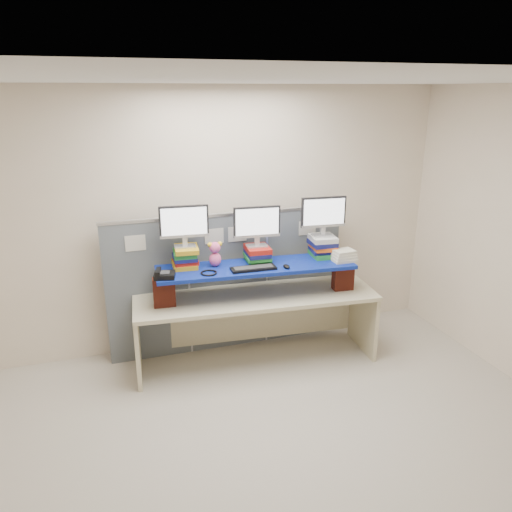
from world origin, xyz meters
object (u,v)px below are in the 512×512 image
object	(u,v)px
blue_board	(256,267)
desk_phone	(164,275)
monitor_right	(324,214)
monitor_center	(257,224)
keyboard	(253,268)
monitor_left	(184,224)
desk	(256,309)

from	to	relation	value
blue_board	desk_phone	xyz separation A→B (m)	(-0.93, -0.06, 0.05)
desk_phone	monitor_right	bearing A→B (deg)	16.80
monitor_center	keyboard	bearing A→B (deg)	-111.34
monitor_right	blue_board	bearing A→B (deg)	-170.92
blue_board	monitor_center	bearing A→B (deg)	72.33
blue_board	monitor_left	bearing A→B (deg)	170.20
monitor_left	desk	bearing A→B (deg)	-9.80
blue_board	monitor_left	xyz separation A→B (m)	(-0.67, 0.18, 0.46)
blue_board	desk	bearing A→B (deg)	-175.22
monitor_right	desk_phone	bearing A→B (deg)	-171.38
blue_board	desk_phone	world-z (taller)	desk_phone
desk	monitor_right	world-z (taller)	monitor_right
monitor_center	desk_phone	size ratio (longest dim) A/B	2.11
monitor_left	blue_board	bearing A→B (deg)	-9.80
monitor_center	monitor_right	distance (m)	0.71
monitor_right	desk_phone	size ratio (longest dim) A/B	2.11
desk	desk_phone	bearing A→B (deg)	-171.75
monitor_right	keyboard	xyz separation A→B (m)	(-0.81, -0.16, -0.45)
desk	blue_board	bearing A→B (deg)	4.78
monitor_center	keyboard	xyz separation A→B (m)	(-0.11, -0.22, -0.38)
monitor_right	desk_phone	xyz separation A→B (m)	(-1.67, -0.11, -0.43)
blue_board	monitor_center	world-z (taller)	monitor_center
keyboard	monitor_center	bearing A→B (deg)	65.80
keyboard	desk_phone	xyz separation A→B (m)	(-0.86, 0.05, 0.02)
desk_phone	blue_board	bearing A→B (deg)	16.43
monitor_left	monitor_center	distance (m)	0.72
desk	monitor_left	bearing A→B (deg)	170.20
desk	monitor_left	xyz separation A→B (m)	(-0.67, 0.18, 0.92)
keyboard	monitor_left	bearing A→B (deg)	157.16
desk	keyboard	distance (m)	0.50
monitor_left	monitor_center	bearing A→B (deg)	-0.00
monitor_left	monitor_right	xyz separation A→B (m)	(1.42, -0.12, 0.02)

